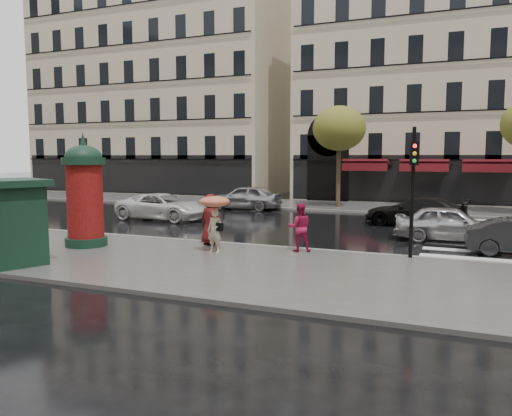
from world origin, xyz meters
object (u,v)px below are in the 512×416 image
at_px(traffic_light, 413,179).
at_px(car_silver, 450,224).
at_px(woman_umbrella, 215,214).
at_px(morris_column, 85,192).
at_px(car_far_silver, 245,197).
at_px(car_black, 416,212).
at_px(car_white, 163,207).
at_px(man_burgundy, 211,219).
at_px(newsstand, 12,221).
at_px(woman_red, 300,227).

bearing_deg(traffic_light, car_silver, 76.64).
xyz_separation_m(woman_umbrella, traffic_light, (6.32, 1.64, 1.24)).
distance_m(morris_column, car_far_silver, 14.63).
bearing_deg(car_silver, car_far_silver, 57.05).
relative_size(car_black, car_far_silver, 1.05).
bearing_deg(car_white, car_far_silver, -15.93).
xyz_separation_m(woman_umbrella, man_burgundy, (-0.85, 1.32, -0.37)).
bearing_deg(morris_column, car_silver, 28.73).
bearing_deg(woman_umbrella, newsstand, -140.79).
bearing_deg(man_burgundy, woman_red, -170.12).
bearing_deg(car_white, man_burgundy, -133.55).
height_order(woman_red, car_white, woman_red).
bearing_deg(woman_umbrella, morris_column, -172.62).
height_order(car_silver, car_white, car_silver).
height_order(traffic_light, car_white, traffic_light).
bearing_deg(car_silver, car_black, 20.61).
bearing_deg(woman_umbrella, car_silver, 39.76).
bearing_deg(car_silver, man_burgundy, 119.45).
bearing_deg(car_far_silver, morris_column, -4.04).
xyz_separation_m(traffic_light, car_silver, (1.07, 4.51, -1.96)).
distance_m(man_burgundy, car_silver, 9.55).
distance_m(woman_umbrella, car_silver, 9.64).
distance_m(morris_column, newsstand, 3.41).
bearing_deg(morris_column, man_burgundy, 25.29).
relative_size(woman_umbrella, car_far_silver, 0.43).
height_order(man_burgundy, traffic_light, traffic_light).
relative_size(newsstand, car_black, 0.55).
xyz_separation_m(car_silver, car_black, (-1.68, 4.25, -0.02)).
xyz_separation_m(morris_column, car_far_silver, (-0.03, 14.57, -1.33)).
height_order(traffic_light, newsstand, traffic_light).
distance_m(traffic_light, car_far_silver, 16.84).
xyz_separation_m(woman_red, car_black, (3.09, 9.08, -0.26)).
bearing_deg(traffic_light, newsstand, -153.34).
bearing_deg(car_far_silver, traffic_light, 38.59).
bearing_deg(newsstand, traffic_light, 26.66).
distance_m(woman_red, car_far_silver, 14.75).
bearing_deg(traffic_light, car_white, 155.86).
bearing_deg(car_far_silver, woman_umbrella, 15.74).
bearing_deg(woman_red, woman_umbrella, 5.88).
bearing_deg(car_black, car_silver, 25.39).
distance_m(car_silver, car_white, 14.53).
relative_size(car_white, car_black, 1.05).
bearing_deg(car_black, car_white, -73.97).
relative_size(woman_umbrella, man_burgundy, 1.06).
bearing_deg(woman_umbrella, car_black, 61.21).
height_order(car_silver, car_far_silver, car_far_silver).
relative_size(newsstand, car_far_silver, 0.58).
xyz_separation_m(woman_umbrella, woman_red, (2.62, 1.32, -0.48)).
distance_m(traffic_light, car_white, 14.80).
distance_m(woman_umbrella, car_white, 10.42).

